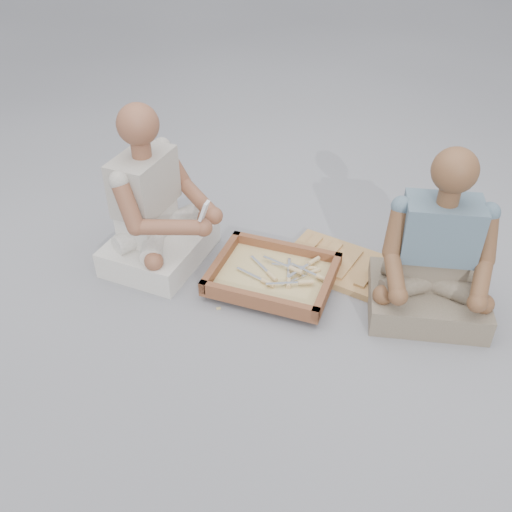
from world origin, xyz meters
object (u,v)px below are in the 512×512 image
Objects in this scene: tool_tray at (273,276)px; companion at (434,263)px; craftsman at (155,212)px; carved_panel at (338,264)px.

tool_tray is 0.73m from companion.
tool_tray is 0.79× the size of craftsman.
craftsman is at bearing -152.48° from carved_panel.
companion reaches higher than tool_tray.
companion is (0.47, -0.07, 0.25)m from carved_panel.
tool_tray is at bearing -5.55° from companion.
tool_tray is at bearing 92.02° from craftsman.
craftsman reaches higher than carved_panel.
tool_tray reaches higher than carved_panel.
companion is at bearing 18.87° from tool_tray.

